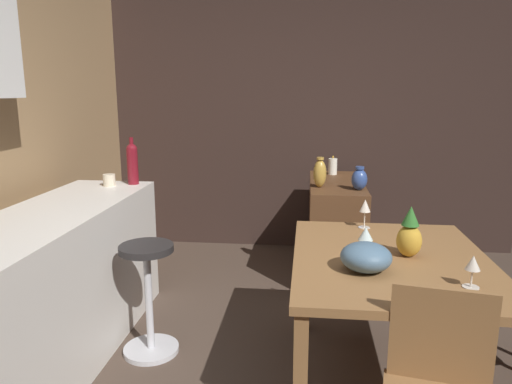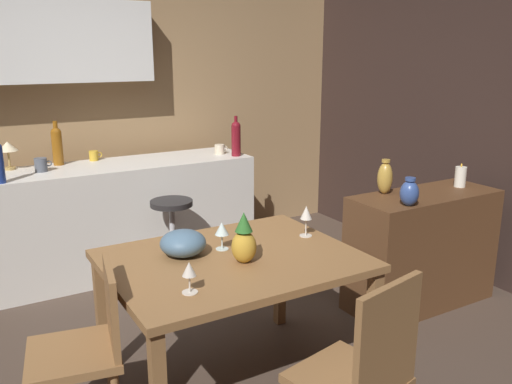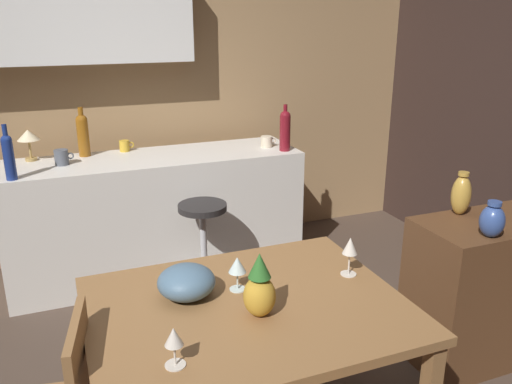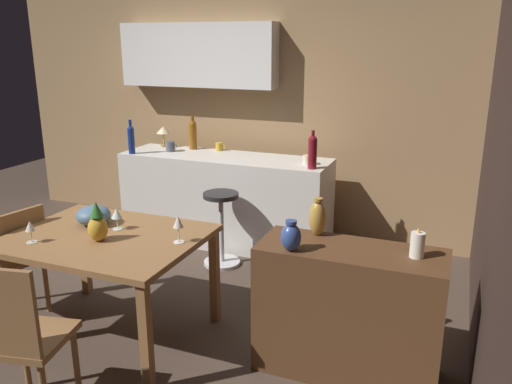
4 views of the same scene
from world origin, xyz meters
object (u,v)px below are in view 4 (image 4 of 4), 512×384
Objects in this scene: fruit_bowl at (93,215)px; cup_mustard at (219,147)px; bar_stool at (221,227)px; pineapple_centerpiece at (97,224)px; wine_glass_left at (117,214)px; wine_bottle_amber at (193,133)px; pillar_candle_tall at (417,245)px; chair_by_doorway at (20,336)px; wine_bottle_cobalt at (131,138)px; counter_lamp at (163,131)px; cup_cream at (308,160)px; cup_slate at (170,146)px; wine_glass_center at (178,223)px; wine_bottle_ruby at (312,151)px; dining_table at (106,247)px; wine_glass_right at (30,227)px; chair_near_window at (15,257)px; vase_ceramic_blue at (291,237)px; sideboard_cabinet at (348,312)px; vase_brass at (318,218)px.

cup_mustard is at bearing 88.78° from fruit_bowl.
bar_stool is 1.54m from pineapple_centerpiece.
wine_glass_left is 2.02m from wine_bottle_amber.
pineapple_centerpiece is at bearing -171.46° from pillar_candle_tall.
wine_bottle_cobalt is at bearing 112.14° from chair_by_doorway.
bar_stool is at bearing -35.41° from counter_lamp.
cup_cream is at bearing -7.97° from counter_lamp.
bar_stool is 1.13m from cup_slate.
wine_bottle_cobalt is (-1.03, 2.53, 0.54)m from chair_by_doorway.
wine_glass_center is 1.69m from wine_bottle_ruby.
pineapple_centerpiece is 2.16× the size of cup_cream.
wine_bottle_cobalt is 0.63m from wine_bottle_amber.
dining_table is 3.63× the size of wine_bottle_amber.
cup_cream reaches higher than wine_glass_right.
cup_cream is at bearing 49.50° from chair_near_window.
counter_lamp is (0.11, 0.44, 0.01)m from wine_bottle_cobalt.
cup_cream reaches higher than chair_near_window.
chair_near_window is at bearing -174.47° from pillar_candle_tall.
vase_ceramic_blue reaches higher than wine_glass_left.
fruit_bowl is 1.95m from wine_bottle_ruby.
pillar_candle_tall is at bearing 5.92° from dining_table.
bar_stool is 2.85× the size of fruit_bowl.
wine_glass_center reaches higher than chair_near_window.
wine_bottle_ruby reaches higher than pineapple_centerpiece.
chair_near_window is at bearing -105.60° from cup_mustard.
wine_bottle_ruby reaches higher than fruit_bowl.
wine_bottle_cobalt is (-0.71, 1.50, 0.25)m from fruit_bowl.
cup_cream is at bearing 63.68° from wine_glass_left.
wine_bottle_ruby is (1.40, -0.38, -0.00)m from wine_bottle_amber.
wine_glass_right is at bearing -109.30° from fruit_bowl.
counter_lamp reaches higher than bar_stool.
vase_ceramic_blue is (1.65, 0.31, 0.06)m from wine_glass_right.
pineapple_centerpiece is at bearing -174.42° from vase_ceramic_blue.
counter_lamp is (-0.03, 2.15, 0.58)m from chair_near_window.
pillar_candle_tall is (1.96, 0.29, 0.04)m from pineapple_centerpiece.
chair_by_doorway is at bearing -141.98° from vase_ceramic_blue.
wine_bottle_ruby reaches higher than chair_near_window.
wine_bottle_amber is (-2.07, 1.89, 0.65)m from sideboard_cabinet.
wine_glass_left is 0.84× the size of wine_glass_center.
pillar_candle_tall is 0.71m from vase_ceramic_blue.
pineapple_centerpiece is 2.10× the size of cup_slate.
bar_stool is at bearing -143.47° from cup_cream.
chair_by_doorway reaches higher than wine_glass_left.
wine_bottle_ruby reaches higher than vase_ceramic_blue.
pillar_candle_tall is (2.15, -1.91, -0.05)m from cup_mustard.
wine_bottle_ruby is (0.42, 1.63, 0.19)m from wine_glass_center.
counter_lamp reaches higher than cup_mustard.
vase_brass is (1.35, 0.43, 0.08)m from pineapple_centerpiece.
cup_mustard is at bearing 132.76° from sideboard_cabinet.
cup_slate is (-0.62, 1.76, 0.10)m from wine_glass_left.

